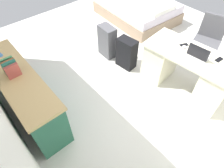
# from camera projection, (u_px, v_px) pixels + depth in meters

# --- Properties ---
(ground_plane) EXTENTS (5.84, 5.84, 0.00)m
(ground_plane) POSITION_uv_depth(u_px,v_px,m) (128.00, 60.00, 4.03)
(ground_plane) COLOR silver
(desk) EXTENTS (1.50, 0.80, 0.76)m
(desk) POSITION_uv_depth(u_px,v_px,m) (186.00, 71.00, 3.24)
(desk) COLOR beige
(desk) RESTS_ON ground_plane
(office_chair) EXTENTS (0.57, 0.57, 0.94)m
(office_chair) POSITION_uv_depth(u_px,v_px,m) (206.00, 44.00, 3.70)
(office_chair) COLOR black
(office_chair) RESTS_ON ground_plane
(credenza) EXTENTS (1.80, 0.48, 0.79)m
(credenza) POSITION_uv_depth(u_px,v_px,m) (25.00, 94.00, 2.89)
(credenza) COLOR #28664C
(credenza) RESTS_ON ground_plane
(bed) EXTENTS (1.97, 1.50, 0.58)m
(bed) POSITION_uv_depth(u_px,v_px,m) (137.00, 9.00, 5.00)
(bed) COLOR gray
(bed) RESTS_ON ground_plane
(suitcase_black) EXTENTS (0.38, 0.26, 0.60)m
(suitcase_black) POSITION_uv_depth(u_px,v_px,m) (126.00, 53.00, 3.70)
(suitcase_black) COLOR black
(suitcase_black) RESTS_ON ground_plane
(suitcase_spare_grey) EXTENTS (0.37, 0.24, 0.65)m
(suitcase_spare_grey) POSITION_uv_depth(u_px,v_px,m) (107.00, 41.00, 3.91)
(suitcase_spare_grey) COLOR #4C4C51
(suitcase_spare_grey) RESTS_ON ground_plane
(laptop) EXTENTS (0.33, 0.25, 0.21)m
(laptop) POSITION_uv_depth(u_px,v_px,m) (199.00, 54.00, 2.89)
(laptop) COLOR #B7B7BC
(laptop) RESTS_ON desk
(computer_mouse) EXTENTS (0.07, 0.11, 0.03)m
(computer_mouse) POSITION_uv_depth(u_px,v_px,m) (184.00, 47.00, 3.05)
(computer_mouse) COLOR white
(computer_mouse) RESTS_ON desk
(cell_phone_near_laptop) EXTENTS (0.08, 0.14, 0.01)m
(cell_phone_near_laptop) POSITION_uv_depth(u_px,v_px,m) (219.00, 60.00, 2.87)
(cell_phone_near_laptop) COLOR black
(cell_phone_near_laptop) RESTS_ON desk
(cell_phone_by_mouse) EXTENTS (0.11, 0.15, 0.01)m
(cell_phone_by_mouse) POSITION_uv_depth(u_px,v_px,m) (184.00, 45.00, 3.11)
(cell_phone_by_mouse) COLOR black
(cell_phone_by_mouse) RESTS_ON desk
(book_row) EXTENTS (0.20, 0.17, 0.22)m
(book_row) POSITION_uv_depth(u_px,v_px,m) (11.00, 68.00, 2.55)
(book_row) COLOR #AF4A43
(book_row) RESTS_ON credenza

